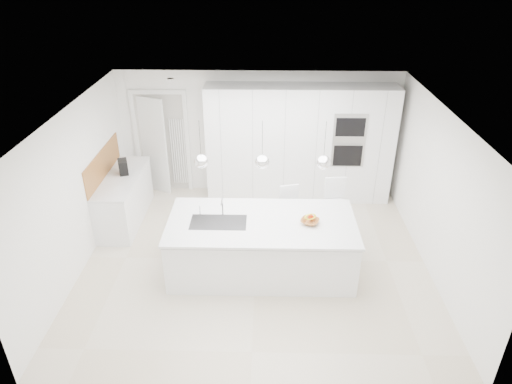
{
  "coord_description": "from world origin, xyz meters",
  "views": [
    {
      "loc": [
        0.15,
        -6.08,
        4.53
      ],
      "look_at": [
        0.0,
        0.3,
        1.1
      ],
      "focal_mm": 32.0,
      "sensor_mm": 36.0,
      "label": 1
    }
  ],
  "objects_px": {
    "espresso_machine": "(123,167)",
    "bar_stool_right": "(334,212)",
    "fruit_bowl": "(310,221)",
    "island_base": "(262,249)",
    "bar_stool_left": "(289,216)"
  },
  "relations": [
    {
      "from": "island_base",
      "to": "bar_stool_right",
      "type": "xyz_separation_m",
      "value": [
        1.23,
        0.9,
        0.14
      ]
    },
    {
      "from": "fruit_bowl",
      "to": "espresso_machine",
      "type": "xyz_separation_m",
      "value": [
        -3.25,
        1.63,
        0.1
      ]
    },
    {
      "from": "fruit_bowl",
      "to": "bar_stool_left",
      "type": "distance_m",
      "value": 0.96
    },
    {
      "from": "espresso_machine",
      "to": "bar_stool_left",
      "type": "height_order",
      "value": "espresso_machine"
    },
    {
      "from": "fruit_bowl",
      "to": "espresso_machine",
      "type": "distance_m",
      "value": 3.63
    },
    {
      "from": "espresso_machine",
      "to": "bar_stool_right",
      "type": "height_order",
      "value": "espresso_machine"
    },
    {
      "from": "island_base",
      "to": "fruit_bowl",
      "type": "height_order",
      "value": "fruit_bowl"
    },
    {
      "from": "fruit_bowl",
      "to": "island_base",
      "type": "bearing_deg",
      "value": -179.85
    },
    {
      "from": "island_base",
      "to": "fruit_bowl",
      "type": "distance_m",
      "value": 0.88
    },
    {
      "from": "fruit_bowl",
      "to": "bar_stool_right",
      "type": "distance_m",
      "value": 1.09
    },
    {
      "from": "island_base",
      "to": "bar_stool_left",
      "type": "height_order",
      "value": "bar_stool_left"
    },
    {
      "from": "espresso_machine",
      "to": "bar_stool_right",
      "type": "xyz_separation_m",
      "value": [
        3.76,
        -0.74,
        -0.46
      ]
    },
    {
      "from": "espresso_machine",
      "to": "island_base",
      "type": "bearing_deg",
      "value": -52.54
    },
    {
      "from": "espresso_machine",
      "to": "bar_stool_right",
      "type": "relative_size",
      "value": 0.23
    },
    {
      "from": "espresso_machine",
      "to": "bar_stool_left",
      "type": "distance_m",
      "value": 3.13
    }
  ]
}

